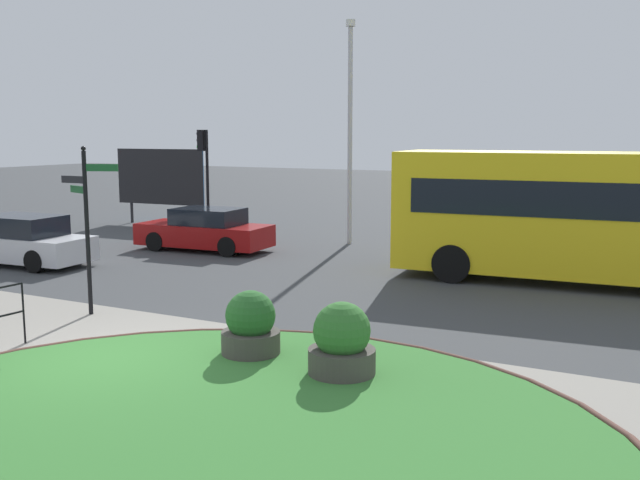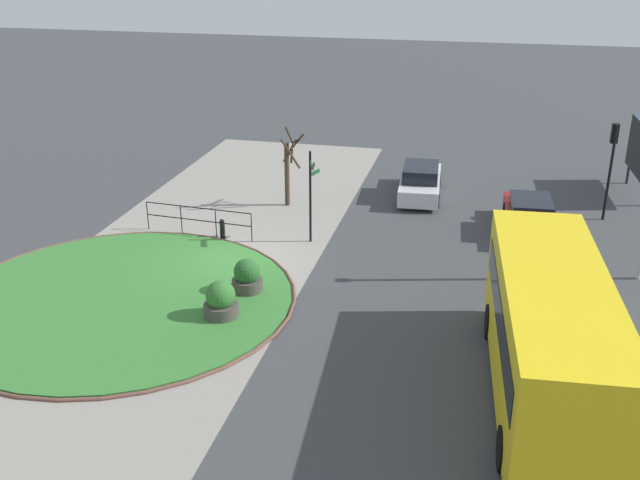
{
  "view_description": "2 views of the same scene",
  "coord_description": "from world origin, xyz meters",
  "px_view_note": "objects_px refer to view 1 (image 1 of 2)",
  "views": [
    {
      "loc": [
        8.71,
        -8.81,
        3.83
      ],
      "look_at": [
        2.83,
        2.51,
        1.94
      ],
      "focal_mm": 40.7,
      "sensor_mm": 36.0,
      "label": 1
    },
    {
      "loc": [
        22.75,
        8.52,
        10.89
      ],
      "look_at": [
        2.2,
        3.72,
        2.12
      ],
      "focal_mm": 41.77,
      "sensor_mm": 36.0,
      "label": 2
    }
  ],
  "objects_px": {
    "billboard_left": "(161,178)",
    "planter_kerbside": "(251,328)",
    "traffic_light_near": "(204,158)",
    "lamppost_tall": "(350,125)",
    "car_near_lane": "(20,242)",
    "car_far_lane": "(205,231)",
    "planter_near_signpost": "(342,345)",
    "signpost_directional": "(87,218)",
    "bus_yellow": "(576,214)"
  },
  "relations": [
    {
      "from": "billboard_left",
      "to": "planter_kerbside",
      "type": "distance_m",
      "value": 19.21
    },
    {
      "from": "traffic_light_near",
      "to": "planter_kerbside",
      "type": "relative_size",
      "value": 3.32
    },
    {
      "from": "lamppost_tall",
      "to": "billboard_left",
      "type": "height_order",
      "value": "lamppost_tall"
    },
    {
      "from": "car_near_lane",
      "to": "planter_kerbside",
      "type": "relative_size",
      "value": 3.89
    },
    {
      "from": "traffic_light_near",
      "to": "car_far_lane",
      "type": "bearing_deg",
      "value": 123.29
    },
    {
      "from": "car_near_lane",
      "to": "billboard_left",
      "type": "xyz_separation_m",
      "value": [
        -2.45,
        9.32,
        1.29
      ]
    },
    {
      "from": "car_far_lane",
      "to": "lamppost_tall",
      "type": "xyz_separation_m",
      "value": [
        3.56,
        3.53,
        3.42
      ]
    },
    {
      "from": "planter_near_signpost",
      "to": "car_near_lane",
      "type": "bearing_deg",
      "value": 159.87
    },
    {
      "from": "signpost_directional",
      "to": "bus_yellow",
      "type": "distance_m",
      "value": 11.83
    },
    {
      "from": "signpost_directional",
      "to": "lamppost_tall",
      "type": "distance_m",
      "value": 11.76
    },
    {
      "from": "planter_near_signpost",
      "to": "planter_kerbside",
      "type": "bearing_deg",
      "value": 172.96
    },
    {
      "from": "billboard_left",
      "to": "planter_near_signpost",
      "type": "relative_size",
      "value": 3.44
    },
    {
      "from": "traffic_light_near",
      "to": "lamppost_tall",
      "type": "bearing_deg",
      "value": -177.79
    },
    {
      "from": "car_far_lane",
      "to": "lamppost_tall",
      "type": "bearing_deg",
      "value": -138.84
    },
    {
      "from": "car_far_lane",
      "to": "bus_yellow",
      "type": "bearing_deg",
      "value": 176.8
    },
    {
      "from": "signpost_directional",
      "to": "car_near_lane",
      "type": "distance_m",
      "value": 7.23
    },
    {
      "from": "lamppost_tall",
      "to": "planter_kerbside",
      "type": "bearing_deg",
      "value": -72.18
    },
    {
      "from": "billboard_left",
      "to": "planter_kerbside",
      "type": "height_order",
      "value": "billboard_left"
    },
    {
      "from": "lamppost_tall",
      "to": "bus_yellow",
      "type": "bearing_deg",
      "value": -23.46
    },
    {
      "from": "car_far_lane",
      "to": "billboard_left",
      "type": "xyz_separation_m",
      "value": [
        -5.73,
        4.73,
        1.32
      ]
    },
    {
      "from": "bus_yellow",
      "to": "car_far_lane",
      "type": "xyz_separation_m",
      "value": [
        -11.52,
        -0.08,
        -1.14
      ]
    },
    {
      "from": "car_near_lane",
      "to": "billboard_left",
      "type": "relative_size",
      "value": 1.09
    },
    {
      "from": "billboard_left",
      "to": "planter_near_signpost",
      "type": "bearing_deg",
      "value": -46.34
    },
    {
      "from": "traffic_light_near",
      "to": "bus_yellow",
      "type": "bearing_deg",
      "value": 164.98
    },
    {
      "from": "planter_kerbside",
      "to": "car_far_lane",
      "type": "bearing_deg",
      "value": 130.1
    },
    {
      "from": "car_far_lane",
      "to": "planter_near_signpost",
      "type": "distance_m",
      "value": 13.21
    },
    {
      "from": "car_near_lane",
      "to": "lamppost_tall",
      "type": "xyz_separation_m",
      "value": [
        6.84,
        8.13,
        3.4
      ]
    },
    {
      "from": "lamppost_tall",
      "to": "billboard_left",
      "type": "bearing_deg",
      "value": 172.68
    },
    {
      "from": "car_far_lane",
      "to": "lamppost_tall",
      "type": "distance_m",
      "value": 6.07
    },
    {
      "from": "signpost_directional",
      "to": "planter_near_signpost",
      "type": "xyz_separation_m",
      "value": [
        6.51,
        -1.21,
        -1.52
      ]
    },
    {
      "from": "car_far_lane",
      "to": "traffic_light_near",
      "type": "height_order",
      "value": "traffic_light_near"
    },
    {
      "from": "lamppost_tall",
      "to": "billboard_left",
      "type": "distance_m",
      "value": 9.6
    },
    {
      "from": "car_far_lane",
      "to": "billboard_left",
      "type": "distance_m",
      "value": 7.54
    },
    {
      "from": "signpost_directional",
      "to": "car_far_lane",
      "type": "xyz_separation_m",
      "value": [
        -2.93,
        8.04,
        -1.42
      ]
    },
    {
      "from": "bus_yellow",
      "to": "car_near_lane",
      "type": "distance_m",
      "value": 15.56
    },
    {
      "from": "traffic_light_near",
      "to": "signpost_directional",
      "type": "bearing_deg",
      "value": 111.96
    },
    {
      "from": "signpost_directional",
      "to": "car_far_lane",
      "type": "height_order",
      "value": "signpost_directional"
    },
    {
      "from": "traffic_light_near",
      "to": "planter_near_signpost",
      "type": "bearing_deg",
      "value": 130.55
    },
    {
      "from": "lamppost_tall",
      "to": "car_far_lane",
      "type": "bearing_deg",
      "value": -135.24
    },
    {
      "from": "car_far_lane",
      "to": "planter_kerbside",
      "type": "bearing_deg",
      "value": 126.51
    },
    {
      "from": "signpost_directional",
      "to": "planter_kerbside",
      "type": "xyz_separation_m",
      "value": [
        4.67,
        -0.99,
        -1.54
      ]
    },
    {
      "from": "signpost_directional",
      "to": "lamppost_tall",
      "type": "relative_size",
      "value": 0.47
    },
    {
      "from": "planter_near_signpost",
      "to": "signpost_directional",
      "type": "bearing_deg",
      "value": 169.44
    },
    {
      "from": "car_near_lane",
      "to": "planter_kerbside",
      "type": "bearing_deg",
      "value": 154.32
    },
    {
      "from": "signpost_directional",
      "to": "bus_yellow",
      "type": "height_order",
      "value": "signpost_directional"
    },
    {
      "from": "car_far_lane",
      "to": "billboard_left",
      "type": "relative_size",
      "value": 1.06
    },
    {
      "from": "signpost_directional",
      "to": "car_near_lane",
      "type": "xyz_separation_m",
      "value": [
        -6.2,
        3.45,
        -1.4
      ]
    },
    {
      "from": "car_near_lane",
      "to": "car_far_lane",
      "type": "relative_size",
      "value": 1.03
    },
    {
      "from": "signpost_directional",
      "to": "car_near_lane",
      "type": "bearing_deg",
      "value": 150.95
    },
    {
      "from": "planter_near_signpost",
      "to": "billboard_left",
      "type": "bearing_deg",
      "value": 137.33
    }
  ]
}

